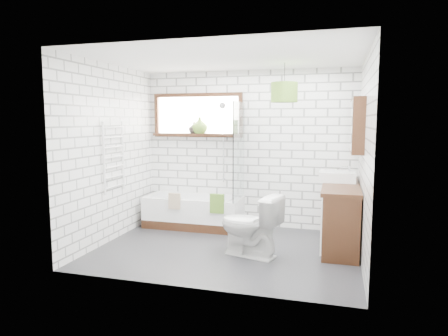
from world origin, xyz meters
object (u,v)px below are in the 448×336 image
(basin, at_px, (337,176))
(vanity, at_px, (341,216))
(pendant, at_px, (284,92))
(toilet, at_px, (250,225))
(bathtub, at_px, (194,212))

(basin, bearing_deg, vanity, -78.79)
(basin, distance_m, pendant, 1.41)
(toilet, xyz_separation_m, pendant, (0.31, 0.77, 1.70))
(bathtub, bearing_deg, toilet, -43.97)
(vanity, bearing_deg, pendant, 175.54)
(bathtub, bearing_deg, basin, -2.92)
(pendant, bearing_deg, toilet, -111.78)
(toilet, bearing_deg, basin, 149.10)
(bathtub, relative_size, pendant, 4.18)
(basin, bearing_deg, pendant, -162.06)
(pendant, bearing_deg, vanity, -4.46)
(bathtub, relative_size, vanity, 1.03)
(bathtub, xyz_separation_m, vanity, (2.27, -0.42, 0.18))
(bathtub, relative_size, toilet, 1.92)
(vanity, relative_size, toilet, 1.86)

